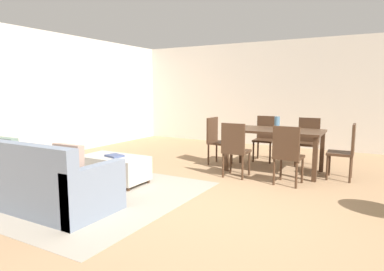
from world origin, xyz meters
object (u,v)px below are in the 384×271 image
dining_chair_near_right (287,152)px  dining_chair_head_east (346,148)px  dining_table (275,135)px  book_on_ottoman (114,156)px  dining_chair_far_left (265,136)px  dining_chair_far_right (308,139)px  couch (38,183)px  vase_centerpiece (277,123)px  dining_chair_near_left (235,147)px  dining_chair_head_west (217,138)px  ottoman_table (114,168)px

dining_chair_near_right → dining_chair_head_east: bearing=46.5°
dining_table → book_on_ottoman: bearing=-133.9°
dining_table → dining_chair_far_left: dining_chair_far_left is taller
dining_chair_head_east → book_on_ottoman: size_ratio=3.54×
dining_chair_far_right → dining_table: bearing=-118.7°
couch → dining_chair_near_right: bearing=44.6°
dining_table → dining_chair_head_east: (1.17, -0.01, -0.15)m
dining_chair_far_right → dining_chair_far_left: bearing=177.5°
dining_chair_far_right → vase_centerpiece: (-0.39, -0.81, 0.36)m
couch → dining_chair_near_left: 2.99m
dining_chair_near_right → dining_chair_head_east: size_ratio=1.00×
dining_chair_near_left → book_on_ottoman: dining_chair_near_left is taller
dining_table → dining_chair_head_east: size_ratio=1.78×
dining_chair_head_east → dining_chair_near_left: bearing=-155.1°
couch → dining_chair_near_left: dining_chair_near_left is taller
couch → dining_chair_near_left: bearing=57.1°
dining_chair_far_left → dining_chair_far_right: size_ratio=1.00×
dining_chair_far_left → dining_chair_near_right: bearing=-62.7°
dining_table → dining_chair_head_east: bearing=-0.6°
vase_centerpiece → dining_chair_head_east: bearing=0.3°
dining_chair_far_left → dining_chair_head_east: same height
couch → dining_chair_far_left: bearing=68.1°
dining_chair_far_right → dining_chair_head_east: size_ratio=1.00×
book_on_ottoman → couch: bearing=-95.7°
dining_chair_far_right → book_on_ottoman: dining_chair_far_right is taller
dining_table → vase_centerpiece: 0.22m
dining_chair_near_right → dining_chair_far_left: bearing=117.3°
dining_chair_far_left → dining_chair_head_west: (-0.73, -0.80, 0.00)m
dining_table → dining_chair_near_right: bearing=-62.2°
dining_chair_near_left → vase_centerpiece: bearing=56.9°
ottoman_table → dining_chair_far_left: dining_chair_far_left is taller
dining_chair_near_left → book_on_ottoman: 1.95m
dining_table → dining_chair_far_left: (-0.42, 0.83, -0.15)m
dining_table → dining_chair_near_left: bearing=-120.3°
dining_table → vase_centerpiece: size_ratio=7.10×
dining_chair_far_left → dining_chair_head_east: size_ratio=1.00×
ottoman_table → book_on_ottoman: book_on_ottoman is taller
dining_chair_near_left → dining_chair_head_west: (-0.71, 0.79, 0.00)m
couch → vase_centerpiece: bearing=57.0°
couch → dining_chair_far_left: 4.42m
couch → vase_centerpiece: size_ratio=8.69×
couch → dining_chair_far_right: (2.50, 4.06, 0.22)m
dining_chair_head_west → vase_centerpiece: vase_centerpiece is taller
dining_chair_head_west → dining_chair_near_left: bearing=-48.2°
couch → dining_chair_head_west: size_ratio=2.18×
book_on_ottoman → dining_chair_far_right: bearing=49.8°
dining_chair_far_right → dining_chair_head_west: same height
dining_chair_near_right → dining_chair_far_right: (0.01, 1.60, 0.00)m
dining_chair_near_left → dining_chair_far_left: 1.60m
dining_chair_far_right → dining_chair_head_east: (0.74, -0.80, 0.00)m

